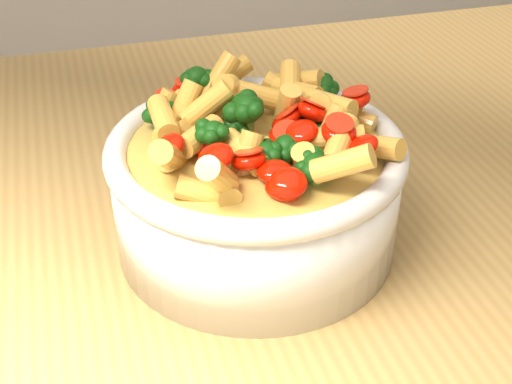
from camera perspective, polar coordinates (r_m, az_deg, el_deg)
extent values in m
cube|color=#A78247|center=(0.67, 1.89, -1.37)|extent=(1.20, 0.80, 0.04)
cylinder|color=#A78247|center=(1.41, 18.89, -4.89)|extent=(0.05, 0.05, 0.86)
cylinder|color=silver|center=(0.58, 0.00, -0.37)|extent=(0.23, 0.23, 0.09)
ellipsoid|color=silver|center=(0.59, 0.00, -2.62)|extent=(0.21, 0.21, 0.03)
torus|color=silver|center=(0.55, 0.00, 3.51)|extent=(0.24, 0.24, 0.02)
ellipsoid|color=#E1C24C|center=(0.55, 0.00, 3.51)|extent=(0.20, 0.20, 0.02)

